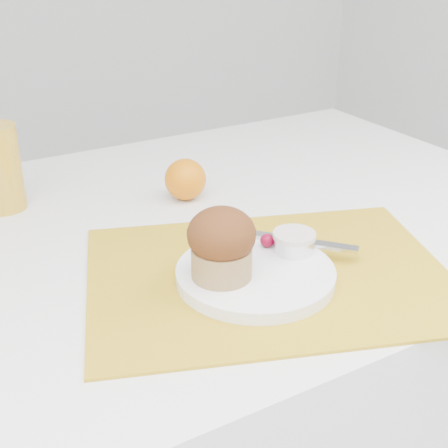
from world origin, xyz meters
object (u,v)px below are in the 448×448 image
table (198,408)px  plate (255,274)px  orange (185,179)px  muffin (222,243)px

table → plate: 0.44m
table → plate: size_ratio=5.90×
table → orange: orange is taller
plate → orange: orange is taller
table → plate: bearing=-94.6°
table → muffin: muffin is taller
plate → muffin: (-0.05, 0.01, 0.05)m
table → muffin: 0.49m
table → plate: plate is taller
muffin → orange: bearing=71.9°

